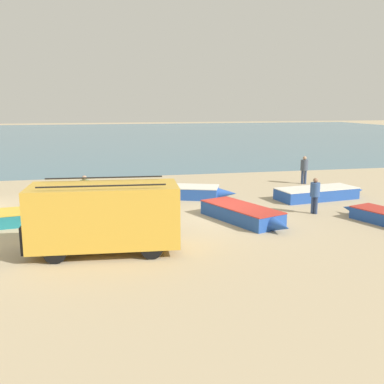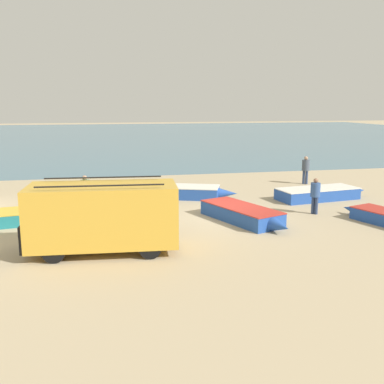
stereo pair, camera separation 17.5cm
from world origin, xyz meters
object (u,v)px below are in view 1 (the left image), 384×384
fishing_rowboat_4 (15,217)px  fisherman_1 (315,192)px  fishing_rowboat_3 (244,214)px  fishing_rowboat_1 (179,192)px  fisherman_2 (304,167)px  fishing_rowboat_5 (74,194)px  fisherman_0 (85,190)px  fishing_rowboat_0 (319,193)px  parked_van (104,215)px

fishing_rowboat_4 → fisherman_1: 12.75m
fishing_rowboat_3 → fisherman_1: 3.59m
fishing_rowboat_3 → fisherman_1: size_ratio=2.95×
fishing_rowboat_1 → fishing_rowboat_3: (1.71, -5.34, 0.00)m
fishing_rowboat_1 → fishing_rowboat_4: 8.34m
fisherman_1 → fisherman_2: 7.67m
fishing_rowboat_5 → fisherman_1: (10.46, -5.09, 0.61)m
fishing_rowboat_3 → fisherman_1: bearing=78.3°
fishing_rowboat_5 → fisherman_0: bearing=42.6°
fishing_rowboat_4 → fishing_rowboat_5: bearing=-128.1°
fishing_rowboat_0 → fishing_rowboat_4: 14.54m
fishing_rowboat_0 → fishing_rowboat_5: (-12.21, 2.25, 0.05)m
fishing_rowboat_0 → fishing_rowboat_3: size_ratio=1.09×
parked_van → fishing_rowboat_5: parked_van is taller
fishing_rowboat_4 → fishing_rowboat_5: 4.58m
fishing_rowboat_5 → fisherman_0: (0.57, -2.61, 0.66)m
fisherman_0 → fishing_rowboat_1: bearing=147.7°
fishing_rowboat_4 → fisherman_0: size_ratio=2.48×
fishing_rowboat_0 → fishing_rowboat_4: size_ratio=1.25×
fishing_rowboat_5 → fisherman_2: fisherman_2 is taller
parked_van → fishing_rowboat_4: size_ratio=1.20×
fisherman_0 → fisherman_2: size_ratio=0.99×
fishing_rowboat_4 → fishing_rowboat_5: size_ratio=1.10×
fishing_rowboat_5 → fisherman_2: bearing=128.7°
fishing_rowboat_3 → fisherman_0: size_ratio=2.83×
fisherman_2 → fishing_rowboat_0: bearing=13.4°
fishing_rowboat_4 → parked_van: bearing=119.2°
fishing_rowboat_0 → fishing_rowboat_1: (-6.95, 1.93, 0.01)m
fishing_rowboat_5 → fisherman_1: bearing=94.4°
fishing_rowboat_4 → fishing_rowboat_5: fishing_rowboat_5 is taller
fishing_rowboat_5 → fisherman_2: size_ratio=2.23×
fishing_rowboat_3 → fisherman_0: bearing=-136.3°
fisherman_1 → fishing_rowboat_4: bearing=139.1°
fisherman_2 → parked_van: bearing=-19.9°
parked_van → fisherman_1: 9.80m
fisherman_0 → fishing_rowboat_4: bearing=-32.0°
fishing_rowboat_3 → fisherman_2: size_ratio=2.80×
parked_van → fisherman_0: 5.80m
fishing_rowboat_1 → fishing_rowboat_3: 5.61m
fishing_rowboat_1 → fishing_rowboat_3: bearing=-51.8°
parked_van → fishing_rowboat_5: bearing=-77.0°
fishing_rowboat_4 → fisherman_1: bearing=166.0°
fisherman_0 → fishing_rowboat_3: bearing=96.2°
fisherman_1 → fishing_rowboat_1: bearing=101.4°
parked_van → fishing_rowboat_3: (5.74, 2.72, -0.93)m
fishing_rowboat_4 → fisherman_0: (2.79, 1.39, 0.73)m
parked_van → fishing_rowboat_1: (4.03, 8.06, -0.93)m
parked_van → fishing_rowboat_0: (10.98, 6.13, -0.94)m
fishing_rowboat_1 → fishing_rowboat_4: fishing_rowboat_1 is taller
fishing_rowboat_0 → fishing_rowboat_4: fishing_rowboat_0 is taller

